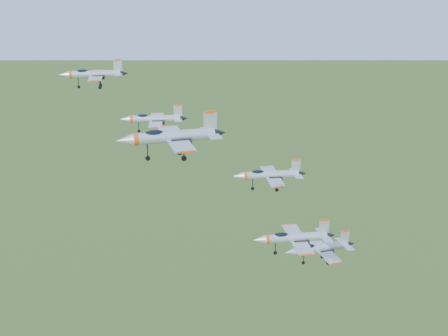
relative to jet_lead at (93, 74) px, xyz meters
name	(u,v)px	position (x,y,z in m)	size (l,w,h in m)	color
jet_lead	(93,74)	(0.00, 0.00, 0.00)	(10.88, 9.19, 2.93)	#AEB4BC
jet_left_high	(153,119)	(7.28, -9.05, -5.84)	(10.26, 8.75, 2.80)	#AEB4BC
jet_right_high	(171,136)	(4.08, -30.08, -2.60)	(13.54, 11.22, 3.62)	#AEB4BC
jet_left_low	(269,175)	(29.46, -4.20, -19.48)	(13.45, 11.37, 3.63)	#AEB4BC
jet_right_low	(294,237)	(25.17, -22.72, -22.92)	(12.94, 10.91, 3.48)	#AEB4BC
jet_trail	(319,248)	(37.04, -10.36, -32.58)	(13.91, 11.52, 3.72)	#AEB4BC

